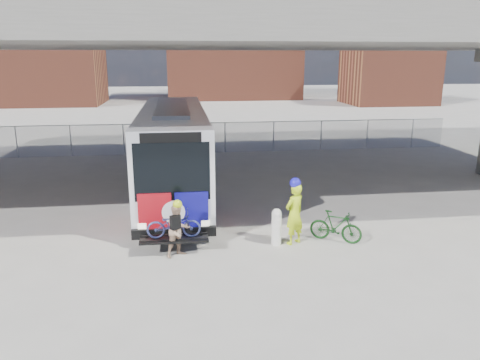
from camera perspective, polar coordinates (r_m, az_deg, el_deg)
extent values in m
plane|color=#9E9991|center=(16.92, -1.13, -4.63)|extent=(160.00, 160.00, 0.00)
cube|color=silver|center=(19.88, -8.10, 3.98)|extent=(2.55, 12.00, 3.20)
cube|color=black|center=(20.27, -8.15, 6.02)|extent=(2.61, 11.00, 1.28)
cube|color=black|center=(13.98, -8.29, 1.03)|extent=(2.24, 0.12, 1.76)
cube|color=black|center=(13.78, -8.45, 5.17)|extent=(1.78, 0.12, 0.30)
cube|color=black|center=(14.44, -8.02, -6.35)|extent=(2.55, 0.20, 0.30)
cube|color=#9C0C15|center=(14.27, -10.33, -3.93)|extent=(1.00, 0.08, 1.20)
cube|color=navy|center=(14.26, -5.90, -3.79)|extent=(1.00, 0.08, 1.20)
cylinder|color=silver|center=(14.23, -8.11, -3.89)|extent=(0.70, 0.06, 0.70)
cube|color=gray|center=(19.64, -8.27, 8.77)|extent=(1.28, 7.20, 0.14)
cube|color=black|center=(13.98, -8.03, -7.08)|extent=(2.00, 0.70, 0.06)
cylinder|color=black|center=(16.04, -12.14, -4.19)|extent=(0.30, 1.00, 1.00)
cylinder|color=black|center=(16.00, -3.86, -3.92)|extent=(0.30, 1.00, 1.00)
cylinder|color=black|center=(24.32, -10.64, 2.35)|extent=(0.30, 1.00, 1.00)
cylinder|color=black|center=(24.30, -5.19, 2.54)|extent=(0.30, 1.00, 1.00)
cube|color=#9C0C15|center=(16.39, -12.66, -0.88)|extent=(0.06, 2.60, 1.70)
cube|color=navy|center=(17.93, -12.23, 0.49)|extent=(0.06, 1.40, 1.70)
cube|color=#9C0C15|center=(16.35, -3.52, -0.57)|extent=(0.06, 2.60, 1.70)
cube|color=navy|center=(17.90, -3.88, 0.77)|extent=(0.06, 1.40, 1.70)
imported|color=#3A437F|center=(13.82, -8.10, -5.38)|extent=(1.57, 0.56, 0.82)
cube|color=#605E59|center=(19.98, -2.58, 17.99)|extent=(40.00, 16.00, 1.50)
cube|color=#605E59|center=(20.04, -2.60, 20.28)|extent=(40.00, 0.60, 0.80)
cylinder|color=gray|center=(28.95, -19.92, 4.49)|extent=(0.06, 0.06, 1.80)
cylinder|color=gray|center=(28.35, -11.98, 4.85)|extent=(0.06, 0.06, 1.80)
cylinder|color=gray|center=(28.32, -3.86, 5.13)|extent=(0.06, 0.06, 1.80)
cylinder|color=gray|center=(28.84, 4.13, 5.30)|extent=(0.06, 0.06, 1.80)
cylinder|color=gray|center=(29.90, 11.69, 5.37)|extent=(0.06, 0.06, 1.80)
cylinder|color=gray|center=(31.43, 18.63, 5.35)|extent=(0.06, 0.06, 1.80)
plane|color=gray|center=(28.32, -3.86, 5.13)|extent=(30.00, 0.00, 30.00)
cube|color=gray|center=(28.18, -3.89, 6.97)|extent=(30.00, 0.05, 0.04)
cube|color=brown|center=(63.00, -23.08, 13.05)|extent=(14.00, 10.00, 10.00)
cube|color=brown|center=(68.31, -1.02, 15.06)|extent=(18.00, 12.00, 12.00)
cube|color=brown|center=(61.54, 17.67, 12.57)|extent=(10.00, 8.00, 8.00)
cylinder|color=brown|center=(72.93, 5.33, 20.10)|extent=(2.20, 2.20, 25.00)
cylinder|color=silver|center=(14.48, 4.46, -5.97)|extent=(0.30, 0.30, 1.01)
sphere|color=silver|center=(14.31, 4.50, -4.08)|extent=(0.30, 0.30, 0.30)
imported|color=#C5E718|center=(14.44, 6.64, -4.13)|extent=(0.84, 0.77, 1.93)
sphere|color=#1B16C3|center=(14.16, 6.75, -0.37)|extent=(0.33, 0.33, 0.33)
imported|color=tan|center=(13.64, -7.53, -6.15)|extent=(0.95, 0.89, 1.55)
sphere|color=#C9E418|center=(13.38, -7.64, -2.96)|extent=(0.27, 0.27, 0.27)
cube|color=black|center=(13.37, -7.89, -5.12)|extent=(0.32, 0.28, 0.40)
imported|color=#133C15|center=(14.97, 11.59, -5.56)|extent=(1.64, 1.28, 0.99)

